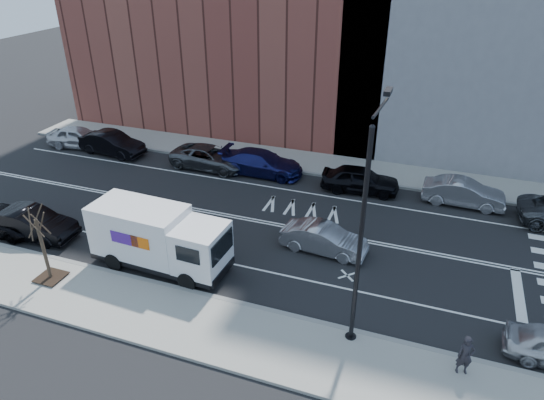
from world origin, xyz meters
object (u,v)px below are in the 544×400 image
Objects in this scene: far_parked_b at (112,143)px; far_parked_a at (79,137)px; fedex_van at (158,238)px; driving_sedan at (324,239)px; pedestrian at (465,355)px.

far_parked_a is at bearing 91.20° from far_parked_b.
fedex_van reaches higher than driving_sedan.
fedex_van is at bearing -136.05° from far_parked_a.
fedex_van is 1.36× the size of far_parked_b.
far_parked_a is at bearing 143.41° from fedex_van.
pedestrian is (24.79, -13.31, 0.14)m from far_parked_b.
fedex_van is at bearing -129.90° from far_parked_b.
driving_sedan is at bearing 122.55° from pedestrian.
fedex_van is 15.56m from far_parked_b.
pedestrian is at bearing -122.90° from far_parked_a.
far_parked_a is 0.95× the size of far_parked_b.
far_parked_b is (3.20, -0.26, 0.01)m from far_parked_a.
fedex_van is 18.10m from far_parked_a.
pedestrian is (6.79, -6.15, 0.25)m from driving_sedan.
far_parked_a is at bearing 138.86° from pedestrian.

